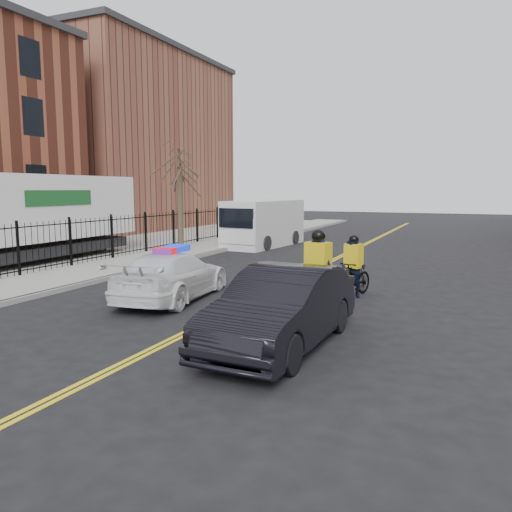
{
  "coord_description": "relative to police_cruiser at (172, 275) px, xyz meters",
  "views": [
    {
      "loc": [
        5.77,
        -11.17,
        3.19
      ],
      "look_at": [
        0.11,
        1.74,
        1.3
      ],
      "focal_mm": 35.0,
      "sensor_mm": 36.0,
      "label": 1
    }
  ],
  "objects": [
    {
      "name": "ground",
      "position": [
        2.2,
        -0.95,
        -0.7
      ],
      "size": [
        120.0,
        120.0,
        0.0
      ],
      "primitive_type": "plane",
      "color": "black",
      "rests_on": "ground"
    },
    {
      "name": "center_line_left",
      "position": [
        2.12,
        7.05,
        -0.7
      ],
      "size": [
        0.1,
        60.0,
        0.01
      ],
      "primitive_type": "cube",
      "color": "yellow",
      "rests_on": "ground"
    },
    {
      "name": "center_line_right",
      "position": [
        2.28,
        7.05,
        -0.7
      ],
      "size": [
        0.1,
        60.0,
        0.01
      ],
      "primitive_type": "cube",
      "color": "yellow",
      "rests_on": "ground"
    },
    {
      "name": "sidewalk",
      "position": [
        -5.3,
        7.05,
        -0.63
      ],
      "size": [
        3.0,
        60.0,
        0.15
      ],
      "primitive_type": "cube",
      "color": "gray",
      "rests_on": "ground"
    },
    {
      "name": "curb",
      "position": [
        -3.8,
        7.05,
        -0.63
      ],
      "size": [
        0.2,
        60.0,
        0.15
      ],
      "primitive_type": "cube",
      "color": "gray",
      "rests_on": "ground"
    },
    {
      "name": "iron_fence",
      "position": [
        -6.8,
        7.05,
        0.3
      ],
      "size": [
        0.12,
        28.0,
        2.0
      ],
      "primitive_type": null,
      "color": "black",
      "rests_on": "ground"
    },
    {
      "name": "warehouse_far",
      "position": [
        -20.8,
        23.05,
        6.3
      ],
      "size": [
        14.0,
        18.0,
        14.0
      ],
      "primitive_type": "cube",
      "color": "brown",
      "rests_on": "ground"
    },
    {
      "name": "street_tree",
      "position": [
        -5.4,
        9.05,
        2.83
      ],
      "size": [
        3.2,
        3.2,
        4.8
      ],
      "color": "#34281F",
      "rests_on": "sidewalk"
    },
    {
      "name": "police_cruiser",
      "position": [
        0.0,
        0.0,
        0.0
      ],
      "size": [
        2.5,
        4.98,
        1.55
      ],
      "rotation": [
        0.0,
        0.0,
        3.26
      ],
      "color": "white",
      "rests_on": "ground"
    },
    {
      "name": "dark_sedan",
      "position": [
        4.5,
        -2.87,
        0.11
      ],
      "size": [
        1.89,
        4.96,
        1.62
      ],
      "primitive_type": "imported",
      "rotation": [
        0.0,
        0.0,
        -0.04
      ],
      "color": "black",
      "rests_on": "ground"
    },
    {
      "name": "cargo_van",
      "position": [
        -2.92,
        13.65,
        0.55
      ],
      "size": [
        2.79,
        6.3,
        2.56
      ],
      "rotation": [
        0.0,
        0.0,
        -0.09
      ],
      "color": "silver",
      "rests_on": "ground"
    },
    {
      "name": "semi_trailer",
      "position": [
        -9.56,
        3.18,
        1.46
      ],
      "size": [
        2.66,
        12.28,
        3.81
      ],
      "rotation": [
        0.0,
        0.0,
        0.02
      ],
      "color": "white",
      "rests_on": "ground"
    },
    {
      "name": "cyclist_near",
      "position": [
        4.48,
        -0.33,
        0.07
      ],
      "size": [
        1.31,
        2.39,
        2.22
      ],
      "rotation": [
        0.0,
        0.0,
        -0.24
      ],
      "color": "black",
      "rests_on": "ground"
    },
    {
      "name": "cyclist_far",
      "position": [
        4.74,
        2.46,
        0.03
      ],
      "size": [
        1.05,
        1.91,
        1.86
      ],
      "rotation": [
        0.0,
        0.0,
        -0.31
      ],
      "color": "black",
      "rests_on": "ground"
    }
  ]
}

